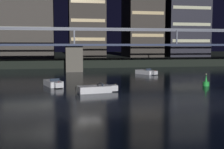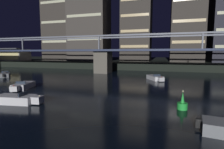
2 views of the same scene
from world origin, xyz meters
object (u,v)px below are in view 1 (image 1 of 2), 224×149
tower_east_tall (142,4)px  speedboat_mid_left (54,83)px  channel_buoy (206,83)px  river_bridge (74,51)px  tower_central (86,12)px  speedboat_near_left (96,89)px  tower_east_low (184,17)px  speedboat_near_center (146,72)px

tower_east_tall → speedboat_mid_left: size_ratio=6.23×
speedboat_mid_left → channel_buoy: channel_buoy is taller
river_bridge → channel_buoy: 31.90m
tower_central → channel_buoy: (12.08, -49.19, -14.86)m
tower_central → speedboat_near_left: size_ratio=5.08×
tower_east_tall → tower_east_low: size_ratio=1.31×
river_bridge → tower_east_tall: bearing=45.6°
tower_east_tall → tower_east_low: (13.34, -0.43, -3.76)m
river_bridge → speedboat_mid_left: (-4.00, -23.07, -4.12)m
speedboat_near_center → channel_buoy: 17.93m
tower_east_tall → speedboat_near_center: tower_east_tall is taller
tower_central → river_bridge: bearing=-102.5°
river_bridge → tower_east_low: bearing=31.8°
speedboat_near_left → channel_buoy: bearing=9.7°
river_bridge → speedboat_near_center: size_ratio=19.69×
river_bridge → speedboat_near_center: 16.94m
tower_east_low → channel_buoy: (-18.11, -48.50, -13.86)m
tower_central → speedboat_near_center: size_ratio=5.44×
tower_east_tall → speedboat_mid_left: bearing=-119.7°
river_bridge → tower_east_tall: size_ratio=3.00×
tower_east_tall → speedboat_near_center: 36.86m
speedboat_near_center → speedboat_mid_left: same height
river_bridge → speedboat_near_left: bearing=-87.6°
tower_east_tall → speedboat_near_left: (-20.62, -51.62, -17.69)m
river_bridge → channel_buoy: river_bridge is taller
tower_central → tower_east_low: tower_central is taller
tower_east_tall → speedboat_mid_left: tower_east_tall is taller
speedboat_near_center → tower_east_tall: bearing=75.5°
tower_east_low → channel_buoy: tower_east_low is taller
tower_east_low → speedboat_mid_left: tower_east_low is taller
river_bridge → tower_central: size_ratio=3.62×
river_bridge → tower_east_low: size_ratio=3.92×
speedboat_near_center → channel_buoy: bearing=-79.3°
speedboat_mid_left → channel_buoy: size_ratio=2.93×
tower_central → tower_east_tall: (16.85, -0.26, 2.76)m
tower_east_low → speedboat_near_left: tower_east_low is taller
tower_central → tower_east_low: size_ratio=1.08×
tower_central → channel_buoy: tower_central is taller
speedboat_near_left → speedboat_near_center: same height
river_bridge → speedboat_mid_left: bearing=-99.8°
speedboat_near_left → channel_buoy: (15.84, 2.69, 0.06)m
tower_central → speedboat_near_left: bearing=-94.2°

